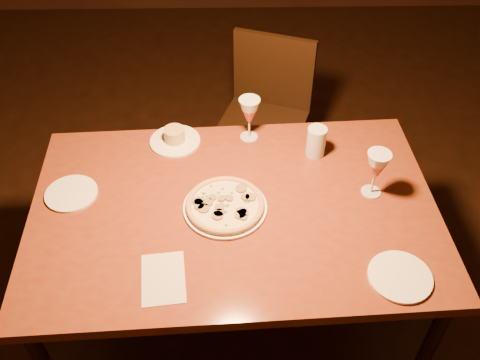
{
  "coord_description": "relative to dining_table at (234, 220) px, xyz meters",
  "views": [
    {
      "loc": [
        -0.11,
        -1.06,
        2.23
      ],
      "look_at": [
        -0.08,
        0.33,
        0.89
      ],
      "focal_mm": 40.0,
      "sensor_mm": 36.0,
      "label": 1
    }
  ],
  "objects": [
    {
      "name": "pizza_plate",
      "position": [
        -0.03,
        -0.01,
        0.09
      ],
      "size": [
        0.31,
        0.31,
        0.03
      ],
      "color": "white",
      "rests_on": "dining_table"
    },
    {
      "name": "side_plate_left",
      "position": [
        -0.61,
        0.08,
        0.08
      ],
      "size": [
        0.2,
        0.2,
        0.01
      ],
      "primitive_type": "cylinder",
      "color": "white",
      "rests_on": "dining_table"
    },
    {
      "name": "chair_far",
      "position": [
        0.18,
        0.96,
        -0.22
      ],
      "size": [
        0.55,
        0.55,
        0.9
      ],
      "rotation": [
        0.0,
        0.0,
        -0.34
      ],
      "color": "black",
      "rests_on": "floor"
    },
    {
      "name": "ramekin_saucer",
      "position": [
        -0.24,
        0.38,
        0.09
      ],
      "size": [
        0.21,
        0.21,
        0.07
      ],
      "color": "white",
      "rests_on": "dining_table"
    },
    {
      "name": "menu_card",
      "position": [
        -0.23,
        -0.31,
        0.07
      ],
      "size": [
        0.16,
        0.22,
        0.0
      ],
      "primitive_type": "cube",
      "rotation": [
        0.0,
        0.0,
        0.11
      ],
      "color": "beige",
      "rests_on": "dining_table"
    },
    {
      "name": "side_plate_near",
      "position": [
        0.54,
        -0.32,
        0.08
      ],
      "size": [
        0.21,
        0.21,
        0.01
      ],
      "primitive_type": "cylinder",
      "color": "white",
      "rests_on": "dining_table"
    },
    {
      "name": "wine_glass_right",
      "position": [
        0.52,
        0.07,
        0.17
      ],
      "size": [
        0.09,
        0.09,
        0.19
      ],
      "primitive_type": null,
      "color": "#BF504F",
      "rests_on": "dining_table"
    },
    {
      "name": "water_tumbler",
      "position": [
        0.33,
        0.29,
        0.14
      ],
      "size": [
        0.08,
        0.08,
        0.13
      ],
      "primitive_type": "cylinder",
      "color": "silver",
      "rests_on": "dining_table"
    },
    {
      "name": "wine_glass_far",
      "position": [
        0.07,
        0.4,
        0.17
      ],
      "size": [
        0.09,
        0.09,
        0.19
      ],
      "primitive_type": null,
      "color": "#BF504F",
      "rests_on": "dining_table"
    },
    {
      "name": "dining_table",
      "position": [
        0.0,
        0.0,
        0.0
      ],
      "size": [
        1.54,
        1.03,
        0.8
      ],
      "rotation": [
        0.0,
        0.0,
        0.05
      ],
      "color": "brown",
      "rests_on": "floor"
    }
  ]
}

